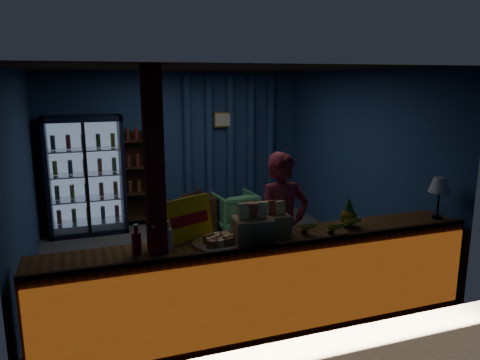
# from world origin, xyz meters

# --- Properties ---
(ground) EXTENTS (4.60, 4.60, 0.00)m
(ground) POSITION_xyz_m (0.00, 0.00, 0.00)
(ground) COLOR #515154
(ground) RESTS_ON ground
(room_walls) EXTENTS (4.60, 4.60, 4.60)m
(room_walls) POSITION_xyz_m (0.00, 0.00, 1.57)
(room_walls) COLOR navy
(room_walls) RESTS_ON ground
(counter) EXTENTS (4.40, 0.57, 0.99)m
(counter) POSITION_xyz_m (0.00, -1.91, 0.48)
(counter) COLOR brown
(counter) RESTS_ON ground
(support_post) EXTENTS (0.16, 0.16, 2.60)m
(support_post) POSITION_xyz_m (-1.05, -1.90, 1.30)
(support_post) COLOR maroon
(support_post) RESTS_ON ground
(beverage_cooler) EXTENTS (1.20, 0.62, 1.90)m
(beverage_cooler) POSITION_xyz_m (-1.55, 1.92, 0.93)
(beverage_cooler) COLOR black
(beverage_cooler) RESTS_ON ground
(bottle_shelf) EXTENTS (0.50, 0.28, 1.60)m
(bottle_shelf) POSITION_xyz_m (-0.70, 2.06, 0.79)
(bottle_shelf) COLOR #331A10
(bottle_shelf) RESTS_ON ground
(curtain_folds) EXTENTS (1.74, 0.14, 2.50)m
(curtain_folds) POSITION_xyz_m (1.00, 2.14, 1.30)
(curtain_folds) COLOR navy
(curtain_folds) RESTS_ON room_walls
(framed_picture) EXTENTS (0.36, 0.04, 0.28)m
(framed_picture) POSITION_xyz_m (0.85, 2.10, 1.75)
(framed_picture) COLOR gold
(framed_picture) RESTS_ON room_walls
(shopkeeper) EXTENTS (0.64, 0.43, 1.70)m
(shopkeeper) POSITION_xyz_m (0.42, -1.41, 0.85)
(shopkeeper) COLOR maroon
(shopkeeper) RESTS_ON ground
(green_chair) EXTENTS (0.70, 0.71, 0.61)m
(green_chair) POSITION_xyz_m (0.78, 1.25, 0.30)
(green_chair) COLOR #54A967
(green_chair) RESTS_ON ground
(side_table) EXTENTS (0.72, 0.62, 0.66)m
(side_table) POSITION_xyz_m (0.20, 1.41, 0.28)
(side_table) COLOR #331A10
(side_table) RESTS_ON ground
(yellow_sign) EXTENTS (0.51, 0.31, 0.41)m
(yellow_sign) POSITION_xyz_m (-0.70, -1.68, 1.16)
(yellow_sign) COLOR yellow
(yellow_sign) RESTS_ON counter
(soda_bottles) EXTENTS (0.36, 0.16, 0.27)m
(soda_bottles) POSITION_xyz_m (-1.09, -1.91, 1.06)
(soda_bottles) COLOR #B90C1B
(soda_bottles) RESTS_ON counter
(snack_box_left) EXTENTS (0.39, 0.33, 0.38)m
(snack_box_left) POSITION_xyz_m (-0.15, -1.95, 1.09)
(snack_box_left) COLOR #A0864D
(snack_box_left) RESTS_ON counter
(snack_box_centre) EXTENTS (0.33, 0.28, 0.34)m
(snack_box_centre) POSITION_xyz_m (0.10, -1.83, 1.07)
(snack_box_centre) COLOR #A0864D
(snack_box_centre) RESTS_ON counter
(pastry_tray) EXTENTS (0.50, 0.50, 0.08)m
(pastry_tray) POSITION_xyz_m (-0.48, -1.91, 0.98)
(pastry_tray) COLOR silver
(pastry_tray) RESTS_ON counter
(banana_bunches) EXTENTS (0.72, 0.28, 0.16)m
(banana_bunches) POSITION_xyz_m (0.67, -1.97, 1.03)
(banana_bunches) COLOR yellow
(banana_bunches) RESTS_ON counter
(table_lamp) EXTENTS (0.24, 0.24, 0.47)m
(table_lamp) POSITION_xyz_m (2.05, -1.94, 1.32)
(table_lamp) COLOR black
(table_lamp) RESTS_ON counter
(pineapple) EXTENTS (0.18, 0.18, 0.30)m
(pineapple) POSITION_xyz_m (0.98, -1.83, 1.08)
(pineapple) COLOR olive
(pineapple) RESTS_ON counter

